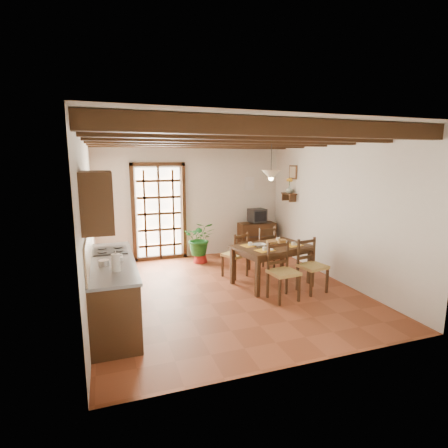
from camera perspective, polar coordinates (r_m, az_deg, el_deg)
name	(u,v)px	position (r m, az deg, el deg)	size (l,w,h in m)	color
ground_plane	(226,290)	(6.45, 0.32, -10.77)	(5.00, 5.00, 0.00)	brown
room_shell	(226,190)	(6.04, 0.34, 5.52)	(4.52, 5.02, 2.81)	silver
ceiling_beams	(226,138)	(6.03, 0.35, 13.83)	(4.50, 4.34, 0.20)	black
french_door	(159,210)	(8.29, -10.55, 2.22)	(1.26, 0.11, 2.32)	white
kitchen_counter	(113,290)	(5.40, -17.71, -10.19)	(0.64, 2.25, 1.38)	#331E10
upper_cabinet	(97,201)	(4.40, -20.00, 3.53)	(0.35, 0.80, 0.70)	#331E10
range_hood	(100,200)	(5.66, -19.52, 3.77)	(0.38, 0.60, 0.54)	white
counter_items	(111,256)	(5.34, -18.02, -4.97)	(0.50, 1.43, 0.25)	black
dining_table	(272,250)	(6.66, 7.77, -4.29)	(1.55, 1.19, 0.75)	#392212
chair_near_left	(283,282)	(6.04, 9.57, -9.35)	(0.49, 0.47, 0.97)	tan
chair_near_right	(312,275)	(6.50, 14.11, -8.14)	(0.51, 0.49, 0.95)	tan
chair_far_left	(235,263)	(7.09, 1.86, -6.34)	(0.56, 0.55, 0.92)	tan
chair_far_right	(262,257)	(7.48, 6.22, -5.36)	(0.54, 0.52, 0.97)	tan
table_setting	(272,244)	(6.63, 7.80, -3.29)	(1.00, 0.67, 0.09)	yellow
table_bowl	(260,245)	(6.51, 5.87, -3.47)	(0.22, 0.22, 0.05)	white
sideboard	(257,238)	(8.90, 5.36, -2.26)	(0.91, 0.41, 0.77)	#331E10
crt_tv	(257,215)	(8.78, 5.43, 1.41)	(0.42, 0.39, 0.33)	black
fuse_box	(250,183)	(8.89, 4.20, 6.63)	(0.25, 0.03, 0.32)	white
plant_pot	(200,258)	(8.11, -3.89, -5.51)	(0.33, 0.33, 0.20)	maroon
potted_plant	(200,238)	(7.99, -3.94, -2.34)	(1.81, 1.56, 2.02)	#144C19
wall_shelf	(289,195)	(8.41, 10.58, 4.63)	(0.20, 0.42, 0.20)	#331E10
shelf_vase	(289,189)	(8.39, 10.61, 5.58)	(0.15, 0.15, 0.15)	#B2BFB2
shelf_flowers	(290,181)	(8.38, 10.66, 6.99)	(0.14, 0.14, 0.36)	yellow
framed_picture	(293,172)	(8.41, 11.20, 8.30)	(0.03, 0.32, 0.32)	brown
pendant_lamp	(271,174)	(6.54, 7.68, 8.11)	(0.36, 0.36, 0.84)	black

